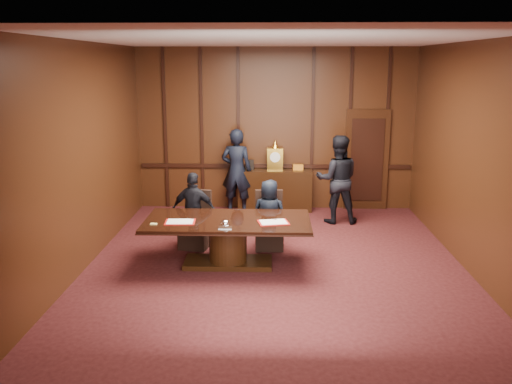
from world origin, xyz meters
TOP-DOWN VIEW (x-y plane):
  - room at (0.07, 0.14)m, footprint 7.00×7.04m
  - sideboard at (0.00, 3.26)m, footprint 1.60×0.45m
  - conference_table at (-0.75, -0.09)m, footprint 2.62×1.32m
  - folder_left at (-1.48, -0.27)m, footprint 0.48×0.36m
  - folder_right at (-0.03, -0.25)m, footprint 0.52×0.42m
  - inkstand at (-0.75, -0.54)m, footprint 0.20×0.14m
  - notepad at (-1.87, -0.39)m, footprint 0.10×0.08m
  - chair_left at (-1.40, 0.78)m, footprint 0.57×0.57m
  - chair_right at (-0.10, 0.79)m, footprint 0.50×0.50m
  - signatory_left at (-1.40, 0.71)m, footprint 0.83×0.45m
  - signatory_right at (-0.10, 0.71)m, footprint 0.67×0.52m
  - witness_left at (-0.82, 3.10)m, footprint 0.72×0.53m
  - witness_right at (1.25, 2.38)m, footprint 0.87×0.68m

SIDE VIEW (x-z plane):
  - chair_left at x=-1.40m, z-range -0.20..0.79m
  - chair_right at x=-0.10m, z-range -0.20..0.79m
  - sideboard at x=0.00m, z-range -0.28..1.26m
  - conference_table at x=-0.75m, z-range 0.13..0.89m
  - signatory_right at x=-0.10m, z-range 0.00..1.23m
  - signatory_left at x=-1.40m, z-range 0.00..1.35m
  - notepad at x=-1.87m, z-range 0.76..0.77m
  - folder_left at x=-1.48m, z-range 0.76..0.78m
  - folder_right at x=-0.03m, z-range 0.76..0.78m
  - inkstand at x=-0.75m, z-range 0.76..0.87m
  - witness_right at x=1.25m, z-range 0.00..1.78m
  - witness_left at x=-0.82m, z-range 0.00..1.82m
  - room at x=0.07m, z-range -0.03..3.47m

